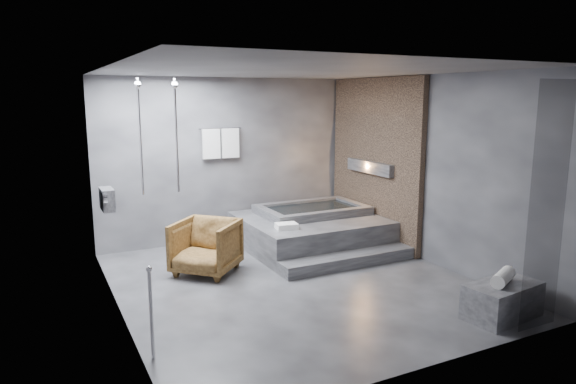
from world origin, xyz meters
TOP-DOWN VIEW (x-y plane):
  - room at (0.40, 0.24)m, footprint 5.00×5.04m
  - tub_deck at (1.05, 1.45)m, footprint 2.20×2.00m
  - tub_step at (1.05, 0.27)m, footprint 2.20×0.36m
  - concrete_bench at (1.61, -2.03)m, footprint 0.94×0.59m
  - driftwood_chair at (-0.93, 0.95)m, footprint 1.17×1.17m
  - rolled_towel at (1.59, -2.03)m, footprint 0.47×0.33m
  - deck_towel at (0.35, 0.93)m, footprint 0.35×0.28m

SIDE VIEW (x-z plane):
  - tub_step at x=1.05m, z-range 0.00..0.18m
  - concrete_bench at x=1.61m, z-range 0.00..0.40m
  - tub_deck at x=1.05m, z-range 0.00..0.50m
  - driftwood_chair at x=-0.93m, z-range 0.00..0.76m
  - rolled_towel at x=1.59m, z-range 0.40..0.56m
  - deck_towel at x=0.35m, z-range 0.50..0.58m
  - room at x=0.40m, z-range 0.32..3.14m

